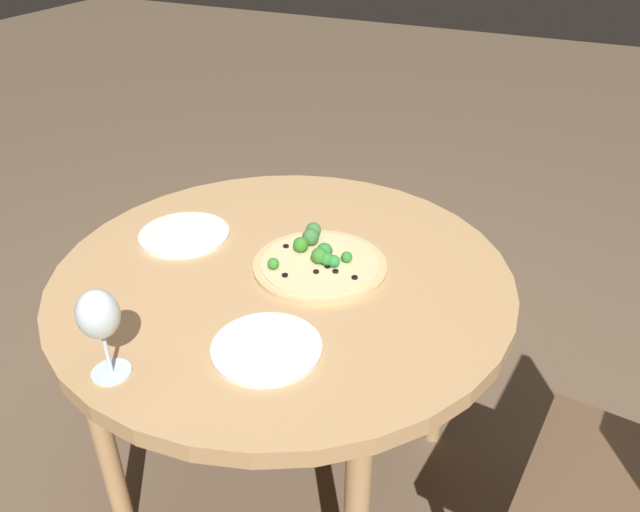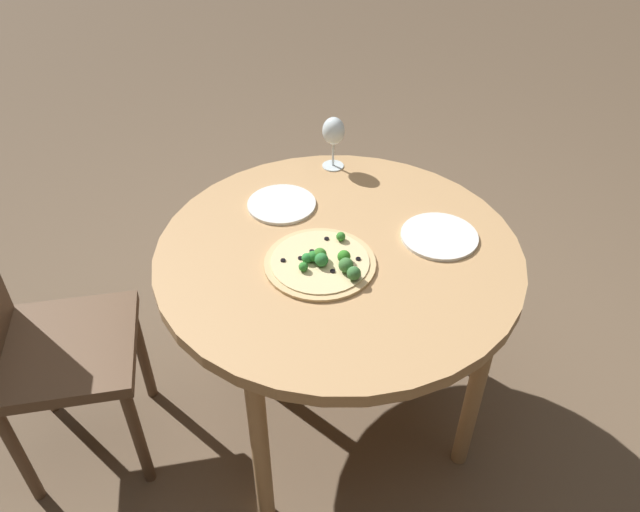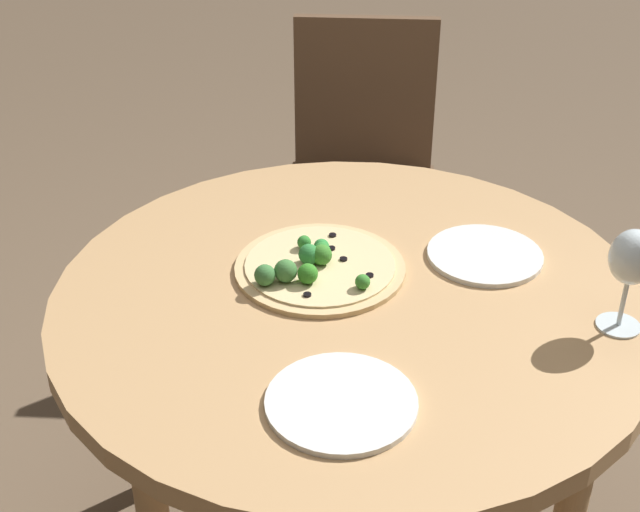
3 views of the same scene
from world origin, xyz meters
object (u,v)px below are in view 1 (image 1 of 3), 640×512
at_px(wine_glass, 99,317).
at_px(plate_far, 184,234).
at_px(pizza, 319,261).
at_px(plate_near, 267,348).

bearing_deg(wine_glass, plate_far, 110.37).
height_order(pizza, wine_glass, wine_glass).
distance_m(pizza, plate_near, 0.32).
bearing_deg(plate_near, pizza, 96.67).
bearing_deg(plate_far, plate_near, -36.24).
bearing_deg(wine_glass, plate_near, 37.98).
bearing_deg(plate_near, plate_far, 143.76).
bearing_deg(plate_far, pizza, 3.34).
height_order(pizza, plate_near, pizza).
xyz_separation_m(wine_glass, plate_far, (-0.17, 0.47, -0.12)).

